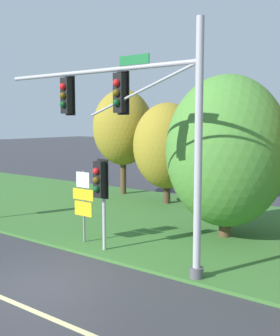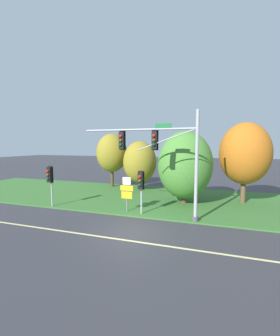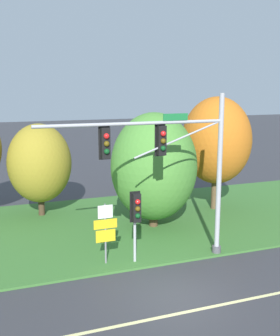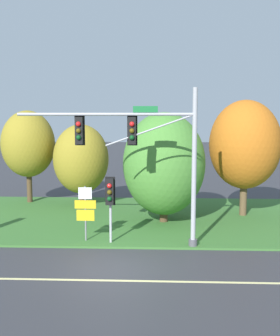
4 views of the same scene
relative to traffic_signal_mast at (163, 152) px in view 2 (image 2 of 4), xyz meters
name	(u,v)px [view 2 (image 2 of 4)]	position (x,y,z in m)	size (l,w,h in m)	color
ground_plane	(132,232)	(-1.15, -2.81, -4.62)	(160.00, 160.00, 0.00)	#333338
lane_stripe	(124,240)	(-1.15, -4.01, -4.61)	(36.00, 0.16, 0.01)	beige
grass_verge	(163,199)	(-1.15, 5.44, -4.57)	(48.00, 11.50, 0.10)	#386B2D
traffic_signal_mast	(163,152)	(0.00, 0.00, 0.00)	(8.16, 0.49, 7.17)	#9EA0A5
pedestrian_signal_near_kerb	(141,183)	(-1.61, 0.20, -2.24)	(0.46, 0.55, 3.13)	#9EA0A5
pedestrian_signal_further_along	(50,177)	(-9.12, -0.17, -2.12)	(0.46, 0.55, 3.28)	#9EA0A5
route_sign_post	(127,190)	(-2.84, 0.61, -2.92)	(1.02, 0.08, 2.63)	slate
tree_nearest_road	(112,153)	(-8.26, 9.46, -0.51)	(3.62, 3.62, 6.28)	#4C3823
tree_left_of_mast	(140,162)	(-4.48, 8.57, -1.43)	(3.65, 3.65, 5.38)	#423021
tree_behind_signpost	(185,165)	(0.93, 4.44, -1.25)	(4.57, 4.57, 6.14)	#4C3823
tree_mid_verge	(245,154)	(5.71, 6.18, -0.29)	(4.19, 4.19, 6.86)	brown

